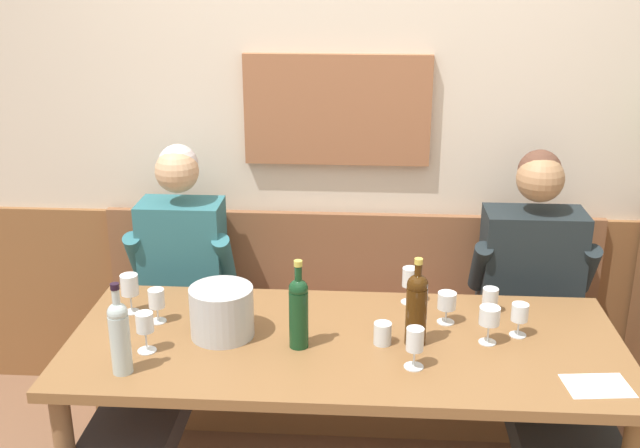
{
  "coord_description": "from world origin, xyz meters",
  "views": [
    {
      "loc": [
        0.07,
        -2.33,
        2.09
      ],
      "look_at": [
        -0.11,
        0.44,
        1.09
      ],
      "focal_mm": 42.6,
      "sensor_mm": 36.0,
      "label": 1
    }
  ],
  "objects": [
    {
      "name": "water_tumbler_right",
      "position": [
        -0.45,
        0.39,
        0.79
      ],
      "size": [
        0.07,
        0.07,
        0.08
      ],
      "primitive_type": "cylinder",
      "color": "silver",
      "rests_on": "dining_table"
    },
    {
      "name": "room_wall_back",
      "position": [
        -0.0,
        1.09,
        1.4
      ],
      "size": [
        6.8,
        0.12,
        2.8
      ],
      "color": "beige",
      "rests_on": "ground"
    },
    {
      "name": "water_tumbler_left",
      "position": [
        0.14,
        0.11,
        0.8
      ],
      "size": [
        0.06,
        0.06,
        0.08
      ],
      "primitive_type": "cylinder",
      "color": "silver",
      "rests_on": "dining_table"
    },
    {
      "name": "wall_bench",
      "position": [
        0.0,
        0.83,
        0.28
      ],
      "size": [
        2.32,
        0.42,
        0.94
      ],
      "color": "brown",
      "rests_on": "ground"
    },
    {
      "name": "wine_glass_mid_left",
      "position": [
        0.52,
        0.14,
        0.86
      ],
      "size": [
        0.07,
        0.07,
        0.14
      ],
      "color": "silver",
      "rests_on": "dining_table"
    },
    {
      "name": "water_tumbler_center",
      "position": [
        0.56,
        0.39,
        0.8
      ],
      "size": [
        0.06,
        0.06,
        0.1
      ],
      "primitive_type": "cylinder",
      "color": "silver",
      "rests_on": "dining_table"
    },
    {
      "name": "person_left_seat",
      "position": [
        -0.76,
        0.47,
        0.63
      ],
      "size": [
        0.47,
        1.28,
        1.3
      ],
      "color": "#253334",
      "rests_on": "ground"
    },
    {
      "name": "wine_bottle_green_tall",
      "position": [
        0.25,
        0.12,
        0.9
      ],
      "size": [
        0.08,
        0.08,
        0.33
      ],
      "color": "#3C2209",
      "rests_on": "dining_table"
    },
    {
      "name": "dining_table",
      "position": [
        0.0,
        0.13,
        0.67
      ],
      "size": [
        2.02,
        0.84,
        0.75
      ],
      "color": "brown",
      "rests_on": "ground"
    },
    {
      "name": "wine_glass_mid_right",
      "position": [
        -0.7,
        0.0,
        0.86
      ],
      "size": [
        0.07,
        0.07,
        0.15
      ],
      "color": "silver",
      "rests_on": "dining_table"
    },
    {
      "name": "ice_bucket",
      "position": [
        -0.45,
        0.14,
        0.85
      ],
      "size": [
        0.23,
        0.23,
        0.19
      ],
      "primitive_type": "cylinder",
      "color": "#B2B7BA",
      "rests_on": "dining_table"
    },
    {
      "name": "wine_bottle_amber_mid",
      "position": [
        -0.74,
        -0.14,
        0.9
      ],
      "size": [
        0.07,
        0.07,
        0.33
      ],
      "color": "#AEC2C0",
      "rests_on": "dining_table"
    },
    {
      "name": "wine_glass_left_end",
      "position": [
        0.63,
        0.2,
        0.84
      ],
      "size": [
        0.06,
        0.06,
        0.13
      ],
      "color": "silver",
      "rests_on": "dining_table"
    },
    {
      "name": "wine_glass_center_rear",
      "position": [
        -0.72,
        0.23,
        0.84
      ],
      "size": [
        0.06,
        0.06,
        0.13
      ],
      "color": "silver",
      "rests_on": "dining_table"
    },
    {
      "name": "wine_glass_right_end",
      "position": [
        0.25,
        0.46,
        0.86
      ],
      "size": [
        0.07,
        0.07,
        0.15
      ],
      "color": "silver",
      "rests_on": "dining_table"
    },
    {
      "name": "wine_bottle_clear_water",
      "position": [
        -0.16,
        0.07,
        0.9
      ],
      "size": [
        0.07,
        0.07,
        0.33
      ],
      "color": "#133C1D",
      "rests_on": "dining_table"
    },
    {
      "name": "wine_glass_center_front",
      "position": [
        0.38,
        0.29,
        0.84
      ],
      "size": [
        0.07,
        0.07,
        0.12
      ],
      "color": "silver",
      "rests_on": "dining_table"
    },
    {
      "name": "tasting_sheet_left_guest",
      "position": [
        0.83,
        -0.13,
        0.76
      ],
      "size": [
        0.22,
        0.17,
        0.0
      ],
      "primitive_type": "cube",
      "rotation": [
        0.0,
        0.0,
        0.11
      ],
      "color": "white",
      "rests_on": "dining_table"
    },
    {
      "name": "wood_wainscot_panel",
      "position": [
        0.0,
        1.04,
        0.46
      ],
      "size": [
        6.8,
        0.03,
        0.92
      ],
      "primitive_type": "cube",
      "color": "brown",
      "rests_on": "ground"
    },
    {
      "name": "wine_glass_near_bucket",
      "position": [
        0.24,
        -0.05,
        0.86
      ],
      "size": [
        0.07,
        0.07,
        0.15
      ],
      "color": "silver",
      "rests_on": "dining_table"
    },
    {
      "name": "wine_glass_by_bottle",
      "position": [
        -0.84,
        0.3,
        0.86
      ],
      "size": [
        0.07,
        0.07,
        0.16
      ],
      "color": "silver",
      "rests_on": "dining_table"
    },
    {
      "name": "person_center_right_seat",
      "position": [
        0.8,
        0.47,
        0.63
      ],
      "size": [
        0.54,
        1.29,
        1.3
      ],
      "color": "#27313D",
      "rests_on": "ground"
    }
  ]
}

